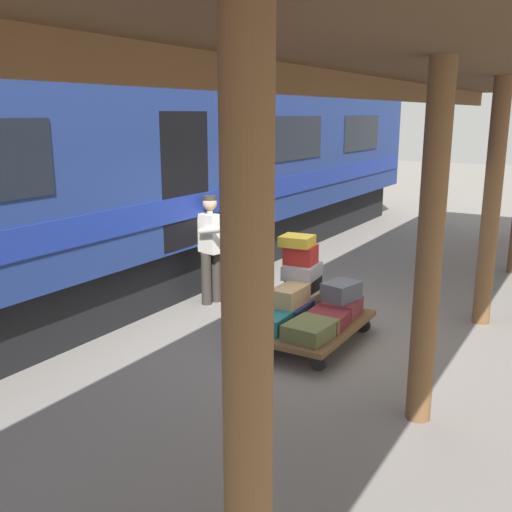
{
  "coord_description": "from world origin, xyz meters",
  "views": [
    {
      "loc": [
        -3.17,
        6.84,
        2.91
      ],
      "look_at": [
        0.55,
        0.68,
        1.15
      ],
      "focal_mm": 40.81,
      "sensor_mm": 36.0,
      "label": 1
    }
  ],
  "objects_px": {
    "luggage_cart": "(307,325)",
    "porter_in_overalls": "(255,266)",
    "train_car": "(112,168)",
    "suitcase_navy_fabric": "(289,311)",
    "porter_by_door": "(211,246)",
    "suitcase_tan_vintage": "(290,296)",
    "suitcase_yellow_case": "(297,241)",
    "suitcase_maroon_trunk": "(327,319)",
    "suitcase_cream_canvas": "(305,299)",
    "suitcase_olive_duffel": "(310,330)",
    "suitcase_black_hardshell": "(303,285)",
    "suitcase_gray_aluminum": "(302,271)",
    "suitcase_red_plastic": "(301,255)",
    "suitcase_burgundy_valise": "(342,307)",
    "suitcase_teal_softside": "(270,321)",
    "suitcase_slate_roller": "(341,291)"
  },
  "relations": [
    {
      "from": "suitcase_slate_roller",
      "to": "porter_in_overalls",
      "type": "height_order",
      "value": "porter_in_overalls"
    },
    {
      "from": "suitcase_black_hardshell",
      "to": "suitcase_tan_vintage",
      "type": "relative_size",
      "value": 0.92
    },
    {
      "from": "suitcase_maroon_trunk",
      "to": "suitcase_tan_vintage",
      "type": "relative_size",
      "value": 1.12
    },
    {
      "from": "suitcase_navy_fabric",
      "to": "suitcase_red_plastic",
      "type": "distance_m",
      "value": 0.83
    },
    {
      "from": "suitcase_navy_fabric",
      "to": "suitcase_gray_aluminum",
      "type": "xyz_separation_m",
      "value": [
        0.05,
        -0.48,
        0.42
      ]
    },
    {
      "from": "suitcase_tan_vintage",
      "to": "suitcase_yellow_case",
      "type": "height_order",
      "value": "suitcase_yellow_case"
    },
    {
      "from": "suitcase_cream_canvas",
      "to": "suitcase_tan_vintage",
      "type": "xyz_separation_m",
      "value": [
        -0.04,
        0.52,
        0.2
      ]
    },
    {
      "from": "suitcase_burgundy_valise",
      "to": "porter_by_door",
      "type": "relative_size",
      "value": 0.34
    },
    {
      "from": "train_car",
      "to": "suitcase_navy_fabric",
      "type": "distance_m",
      "value": 3.85
    },
    {
      "from": "suitcase_cream_canvas",
      "to": "porter_by_door",
      "type": "bearing_deg",
      "value": -6.63
    },
    {
      "from": "suitcase_tan_vintage",
      "to": "suitcase_olive_duffel",
      "type": "bearing_deg",
      "value": 138.71
    },
    {
      "from": "suitcase_teal_softside",
      "to": "suitcase_burgundy_valise",
      "type": "distance_m",
      "value": 1.13
    },
    {
      "from": "luggage_cart",
      "to": "suitcase_tan_vintage",
      "type": "height_order",
      "value": "suitcase_tan_vintage"
    },
    {
      "from": "suitcase_maroon_trunk",
      "to": "suitcase_gray_aluminum",
      "type": "relative_size",
      "value": 1.19
    },
    {
      "from": "train_car",
      "to": "suitcase_black_hardshell",
      "type": "xyz_separation_m",
      "value": [
        -3.43,
        -0.08,
        -1.44
      ]
    },
    {
      "from": "suitcase_black_hardshell",
      "to": "suitcase_maroon_trunk",
      "type": "bearing_deg",
      "value": 140.92
    },
    {
      "from": "suitcase_teal_softside",
      "to": "porter_by_door",
      "type": "distance_m",
      "value": 2.16
    },
    {
      "from": "suitcase_navy_fabric",
      "to": "suitcase_tan_vintage",
      "type": "height_order",
      "value": "suitcase_tan_vintage"
    },
    {
      "from": "suitcase_navy_fabric",
      "to": "porter_in_overalls",
      "type": "bearing_deg",
      "value": -0.66
    },
    {
      "from": "suitcase_gray_aluminum",
      "to": "porter_by_door",
      "type": "xyz_separation_m",
      "value": [
        1.67,
        -0.21,
        0.12
      ]
    },
    {
      "from": "suitcase_teal_softside",
      "to": "suitcase_yellow_case",
      "type": "relative_size",
      "value": 1.25
    },
    {
      "from": "suitcase_cream_canvas",
      "to": "suitcase_olive_duffel",
      "type": "bearing_deg",
      "value": 119.61
    },
    {
      "from": "suitcase_maroon_trunk",
      "to": "suitcase_olive_duffel",
      "type": "bearing_deg",
      "value": 90.0
    },
    {
      "from": "suitcase_teal_softside",
      "to": "suitcase_slate_roller",
      "type": "height_order",
      "value": "suitcase_slate_roller"
    },
    {
      "from": "luggage_cart",
      "to": "suitcase_teal_softside",
      "type": "relative_size",
      "value": 3.37
    },
    {
      "from": "suitcase_cream_canvas",
      "to": "suitcase_slate_roller",
      "type": "bearing_deg",
      "value": 178.27
    },
    {
      "from": "suitcase_burgundy_valise",
      "to": "suitcase_yellow_case",
      "type": "xyz_separation_m",
      "value": [
        0.69,
        0.02,
        0.84
      ]
    },
    {
      "from": "suitcase_black_hardshell",
      "to": "porter_in_overalls",
      "type": "distance_m",
      "value": 0.75
    },
    {
      "from": "suitcase_navy_fabric",
      "to": "suitcase_yellow_case",
      "type": "distance_m",
      "value": 0.97
    },
    {
      "from": "suitcase_slate_roller",
      "to": "suitcase_burgundy_valise",
      "type": "bearing_deg",
      "value": -131.93
    },
    {
      "from": "suitcase_navy_fabric",
      "to": "suitcase_red_plastic",
      "type": "xyz_separation_m",
      "value": [
        0.09,
        -0.51,
        0.65
      ]
    },
    {
      "from": "suitcase_gray_aluminum",
      "to": "porter_in_overalls",
      "type": "relative_size",
      "value": 0.31
    },
    {
      "from": "suitcase_burgundy_valise",
      "to": "porter_by_door",
      "type": "height_order",
      "value": "porter_by_door"
    },
    {
      "from": "suitcase_maroon_trunk",
      "to": "suitcase_burgundy_valise",
      "type": "relative_size",
      "value": 1.09
    },
    {
      "from": "suitcase_teal_softside",
      "to": "porter_in_overalls",
      "type": "height_order",
      "value": "porter_in_overalls"
    },
    {
      "from": "suitcase_gray_aluminum",
      "to": "suitcase_navy_fabric",
      "type": "bearing_deg",
      "value": 96.41
    },
    {
      "from": "suitcase_maroon_trunk",
      "to": "porter_in_overalls",
      "type": "relative_size",
      "value": 0.37
    },
    {
      "from": "suitcase_tan_vintage",
      "to": "porter_in_overalls",
      "type": "relative_size",
      "value": 0.33
    },
    {
      "from": "suitcase_olive_duffel",
      "to": "suitcase_red_plastic",
      "type": "bearing_deg",
      "value": -57.03
    },
    {
      "from": "suitcase_gray_aluminum",
      "to": "suitcase_cream_canvas",
      "type": "bearing_deg",
      "value": -174.17
    },
    {
      "from": "suitcase_black_hardshell",
      "to": "suitcase_gray_aluminum",
      "type": "height_order",
      "value": "suitcase_gray_aluminum"
    },
    {
      "from": "suitcase_cream_canvas",
      "to": "suitcase_gray_aluminum",
      "type": "distance_m",
      "value": 0.41
    },
    {
      "from": "suitcase_maroon_trunk",
      "to": "suitcase_olive_duffel",
      "type": "relative_size",
      "value": 1.04
    },
    {
      "from": "suitcase_navy_fabric",
      "to": "porter_by_door",
      "type": "bearing_deg",
      "value": -21.77
    },
    {
      "from": "luggage_cart",
      "to": "porter_in_overalls",
      "type": "height_order",
      "value": "porter_in_overalls"
    },
    {
      "from": "suitcase_tan_vintage",
      "to": "suitcase_yellow_case",
      "type": "xyz_separation_m",
      "value": [
        0.17,
        -0.5,
        0.62
      ]
    },
    {
      "from": "suitcase_navy_fabric",
      "to": "suitcase_gray_aluminum",
      "type": "distance_m",
      "value": 0.64
    },
    {
      "from": "suitcase_gray_aluminum",
      "to": "porter_in_overalls",
      "type": "height_order",
      "value": "porter_in_overalls"
    },
    {
      "from": "suitcase_gray_aluminum",
      "to": "porter_by_door",
      "type": "bearing_deg",
      "value": -7.03
    },
    {
      "from": "suitcase_black_hardshell",
      "to": "suitcase_teal_softside",
      "type": "bearing_deg",
      "value": 91.22
    }
  ]
}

